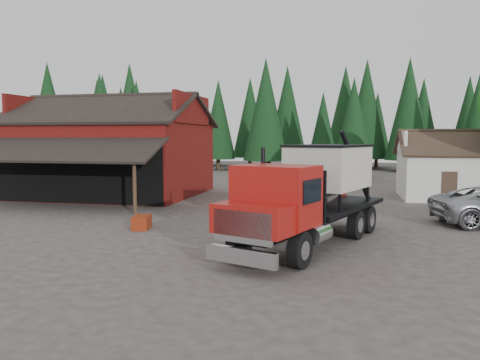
# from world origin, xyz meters

# --- Properties ---
(ground) EXTENTS (120.00, 120.00, 0.00)m
(ground) POSITION_xyz_m (0.00, 0.00, 0.00)
(ground) COLOR #3F3632
(ground) RESTS_ON ground
(red_barn) EXTENTS (12.80, 13.63, 7.18)m
(red_barn) POSITION_xyz_m (-11.00, 9.90, 2.69)
(red_barn) COLOR maroon
(red_barn) RESTS_ON ground
(farmhouse) EXTENTS (8.60, 6.42, 4.65)m
(farmhouse) POSITION_xyz_m (13.00, 13.00, 1.67)
(farmhouse) COLOR silver
(farmhouse) RESTS_ON ground
(conifer_backdrop) EXTENTS (76.00, 16.00, 16.00)m
(conifer_backdrop) POSITION_xyz_m (0.00, 42.00, 0.00)
(conifer_backdrop) COLOR black
(conifer_backdrop) RESTS_ON ground
(near_pine_a) EXTENTS (4.40, 4.40, 11.40)m
(near_pine_a) POSITION_xyz_m (-22.00, 28.00, 6.39)
(near_pine_a) COLOR #382619
(near_pine_a) RESTS_ON ground
(near_pine_b) EXTENTS (3.96, 3.96, 10.40)m
(near_pine_b) POSITION_xyz_m (6.00, 30.00, 5.89)
(near_pine_b) COLOR #382619
(near_pine_b) RESTS_ON ground
(near_pine_d) EXTENTS (5.28, 5.28, 13.40)m
(near_pine_d) POSITION_xyz_m (-4.00, 34.00, 7.39)
(near_pine_d) COLOR #382619
(near_pine_d) RESTS_ON ground
(feed_truck) EXTENTS (5.80, 9.97, 4.37)m
(feed_truck) POSITION_xyz_m (4.02, -2.97, 2.04)
(feed_truck) COLOR black
(feed_truck) RESTS_ON ground
(equip_box) EXTENTS (0.91, 1.22, 0.60)m
(equip_box) POSITION_xyz_m (-3.54, -1.57, 0.30)
(equip_box) COLOR maroon
(equip_box) RESTS_ON ground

